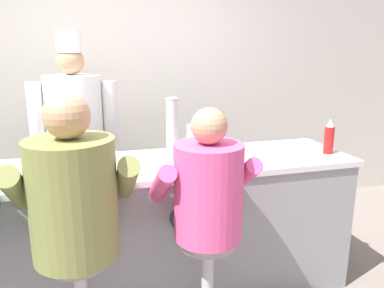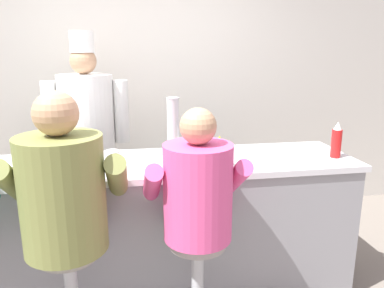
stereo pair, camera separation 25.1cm
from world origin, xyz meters
name	(u,v)px [view 1 (the left image)]	position (x,y,z in m)	size (l,w,h in m)	color
wall_back	(119,88)	(0.00, 1.76, 1.35)	(10.00, 0.06, 2.70)	beige
diner_counter	(144,231)	(0.00, 0.35, 0.49)	(2.95, 0.70, 0.98)	gray
ketchup_bottle_red	(329,137)	(1.35, 0.24, 1.10)	(0.07, 0.07, 0.25)	red
mustard_bottle_yellow	(221,152)	(0.49, 0.16, 1.08)	(0.06, 0.06, 0.21)	yellow
hot_sauce_bottle_orange	(204,157)	(0.39, 0.21, 1.04)	(0.03, 0.03, 0.12)	orange
water_pitcher_clear	(195,141)	(0.39, 0.41, 1.10)	(0.15, 0.13, 0.23)	silver
breakfast_plate	(28,183)	(-0.67, 0.11, 1.00)	(0.27, 0.27, 0.05)	white
coffee_mug_white	(113,159)	(-0.18, 0.33, 1.03)	(0.13, 0.08, 0.10)	white
cup_stack_steel	(172,129)	(0.22, 0.39, 1.20)	(0.09, 0.09, 0.43)	#B7BABF
diner_seated_olive	(74,204)	(-0.41, -0.20, 0.97)	(0.65, 0.64, 1.53)	#B2B5BA
diner_seated_pink	(207,198)	(0.28, -0.21, 0.93)	(0.57, 0.56, 1.44)	#B2B5BA
cook_in_whites_near	(76,132)	(-0.43, 1.26, 1.03)	(0.73, 0.47, 1.87)	#232328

